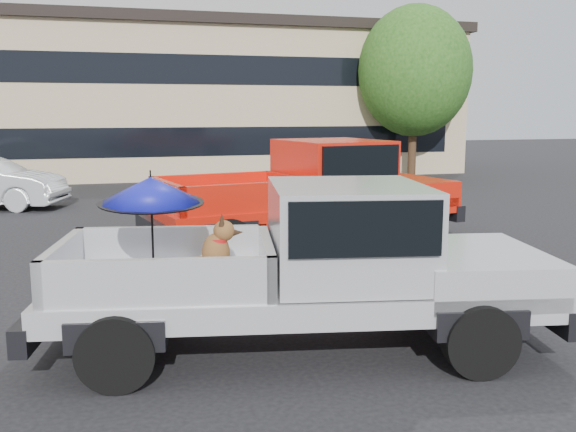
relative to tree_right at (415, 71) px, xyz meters
name	(u,v)px	position (x,y,z in m)	size (l,w,h in m)	color
ground	(330,317)	(-9.00, -16.00, -4.21)	(90.00, 90.00, 0.00)	black
stripe_left	(95,293)	(-12.00, -14.00, -4.21)	(0.12, 5.00, 0.01)	silver
stripe_right	(457,267)	(-6.00, -14.00, -4.21)	(0.12, 5.00, 0.01)	silver
motel_building	(219,98)	(-7.00, 4.99, -1.00)	(20.40, 8.40, 6.30)	tan
tree_right	(415,71)	(0.00, 0.00, 0.00)	(4.46, 4.46, 6.78)	#332114
tree_back	(288,75)	(-3.00, 8.00, 0.20)	(4.68, 4.68, 7.11)	#332114
silver_pickup	(325,258)	(-9.43, -17.03, -3.16)	(5.95, 2.93, 2.06)	black
red_pickup	(324,187)	(-7.55, -11.42, -3.07)	(6.64, 3.37, 2.09)	black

